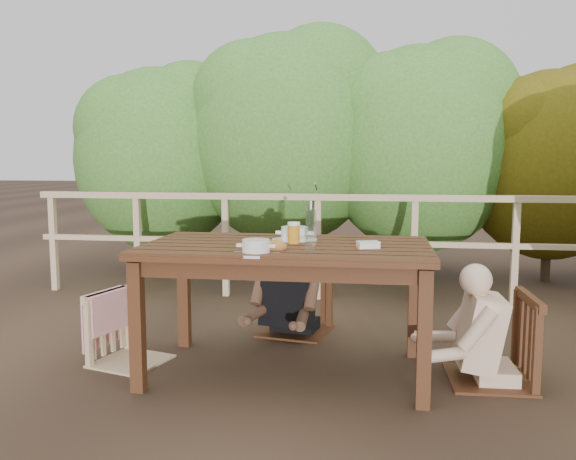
# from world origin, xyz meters

# --- Properties ---
(ground) EXTENTS (60.00, 60.00, 0.00)m
(ground) POSITION_xyz_m (0.00, 0.00, 0.00)
(ground) COLOR #442F21
(ground) RESTS_ON ground
(table) EXTENTS (1.74, 0.98, 0.81)m
(table) POSITION_xyz_m (0.00, 0.00, 0.40)
(table) COLOR #3D2010
(table) RESTS_ON ground
(chair_left) EXTENTS (0.54, 0.54, 0.87)m
(chair_left) POSITION_xyz_m (-1.05, 0.03, 0.44)
(chair_left) COLOR tan
(chair_left) RESTS_ON ground
(chair_far) EXTENTS (0.59, 0.59, 1.02)m
(chair_far) POSITION_xyz_m (-0.07, 0.87, 0.51)
(chair_far) COLOR #3D2010
(chair_far) RESTS_ON ground
(chair_right) EXTENTS (0.52, 0.52, 1.01)m
(chair_right) POSITION_xyz_m (1.24, 0.04, 0.51)
(chair_right) COLOR #3D2010
(chair_right) RESTS_ON ground
(woman) EXTENTS (0.59, 0.68, 1.22)m
(woman) POSITION_xyz_m (-0.07, 0.89, 0.61)
(woman) COLOR black
(woman) RESTS_ON ground
(diner_right) EXTENTS (0.60, 0.50, 1.18)m
(diner_right) POSITION_xyz_m (1.27, 0.04, 0.59)
(diner_right) COLOR beige
(diner_right) RESTS_ON ground
(railing) EXTENTS (5.60, 0.10, 1.01)m
(railing) POSITION_xyz_m (0.00, 2.00, 0.51)
(railing) COLOR tan
(railing) RESTS_ON ground
(hedge_row) EXTENTS (6.60, 1.60, 3.80)m
(hedge_row) POSITION_xyz_m (0.40, 3.20, 1.90)
(hedge_row) COLOR #3D6D29
(hedge_row) RESTS_ON ground
(soup_near) EXTENTS (0.26, 0.26, 0.09)m
(soup_near) POSITION_xyz_m (-0.12, -0.35, 0.85)
(soup_near) COLOR white
(soup_near) RESTS_ON table
(soup_far) EXTENTS (0.29, 0.29, 0.10)m
(soup_far) POSITION_xyz_m (0.02, 0.20, 0.85)
(soup_far) COLOR white
(soup_far) RESTS_ON table
(bread_roll) EXTENTS (0.12, 0.09, 0.07)m
(bread_roll) POSITION_xyz_m (-0.02, -0.25, 0.84)
(bread_roll) COLOR #AC5E2A
(bread_roll) RESTS_ON table
(beer_glass) EXTENTS (0.08, 0.08, 0.15)m
(beer_glass) POSITION_xyz_m (0.04, 0.02, 0.88)
(beer_glass) COLOR gold
(beer_glass) RESTS_ON table
(bottle) EXTENTS (0.07, 0.07, 0.28)m
(bottle) POSITION_xyz_m (0.14, 0.08, 0.94)
(bottle) COLOR silver
(bottle) RESTS_ON table
(tumbler) EXTENTS (0.06, 0.06, 0.07)m
(tumbler) POSITION_xyz_m (0.18, -0.30, 0.84)
(tumbler) COLOR silver
(tumbler) RESTS_ON table
(butter_tub) EXTENTS (0.15, 0.12, 0.05)m
(butter_tub) POSITION_xyz_m (0.50, -0.11, 0.83)
(butter_tub) COLOR white
(butter_tub) RESTS_ON table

